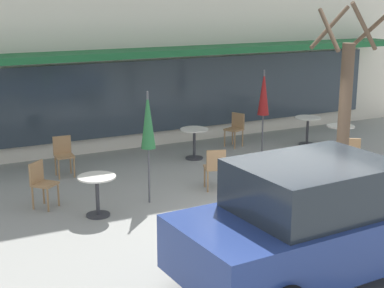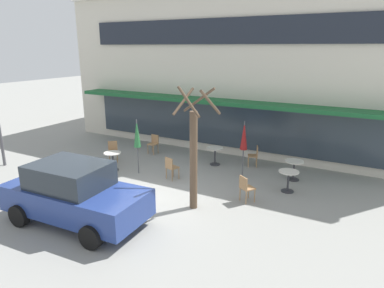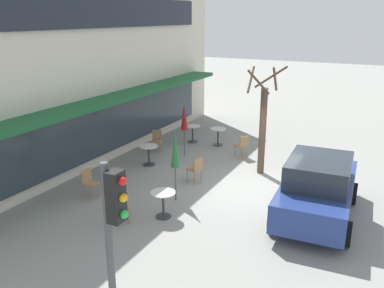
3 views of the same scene
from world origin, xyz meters
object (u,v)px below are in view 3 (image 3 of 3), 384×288
at_px(cafe_chair_3, 242,145).
at_px(cafe_table_streetside, 149,152).
at_px(patio_umbrella_cream_folded, 175,150).
at_px(street_tree, 263,124).
at_px(patio_umbrella_green_folded, 184,117).
at_px(cafe_chair_2, 157,139).
at_px(cafe_chair_1, 196,168).
at_px(cafe_table_by_tree, 218,134).
at_px(cafe_chair_0, 89,181).
at_px(cafe_table_mid_patio, 193,131).
at_px(parked_sedan, 318,188).
at_px(traffic_light_pole, 114,232).
at_px(cafe_chair_4, 119,205).
at_px(cafe_table_near_wall, 163,200).

bearing_deg(cafe_chair_3, cafe_table_streetside, 130.59).
distance_m(patio_umbrella_cream_folded, street_tree, 3.75).
relative_size(patio_umbrella_green_folded, cafe_chair_2, 2.47).
height_order(cafe_table_streetside, patio_umbrella_green_folded, patio_umbrella_green_folded).
xyz_separation_m(patio_umbrella_green_folded, street_tree, (-0.37, -3.30, 0.18)).
xyz_separation_m(cafe_chair_1, street_tree, (1.89, -1.65, 1.28)).
distance_m(cafe_table_by_tree, street_tree, 3.74).
bearing_deg(cafe_chair_1, cafe_chair_0, 135.71).
bearing_deg(street_tree, cafe_chair_3, 42.33).
bearing_deg(cafe_table_mid_patio, parked_sedan, -127.06).
distance_m(cafe_table_streetside, traffic_light_pole, 9.24).
relative_size(cafe_chair_0, cafe_chair_4, 1.00).
bearing_deg(cafe_table_by_tree, cafe_table_mid_patio, 93.89).
bearing_deg(cafe_chair_1, street_tree, -41.15).
xyz_separation_m(cafe_table_streetside, cafe_chair_0, (-3.24, 0.09, 0.01)).
relative_size(patio_umbrella_cream_folded, street_tree, 0.57).
xyz_separation_m(cafe_table_by_tree, patio_umbrella_cream_folded, (-5.68, -1.07, 1.11)).
height_order(cafe_chair_3, cafe_chair_4, same).
bearing_deg(cafe_table_by_tree, parked_sedan, -133.52).
distance_m(patio_umbrella_cream_folded, traffic_light_pole, 6.05).
bearing_deg(cafe_table_mid_patio, patio_umbrella_cream_folded, -157.93).
distance_m(cafe_table_near_wall, traffic_light_pole, 5.20).
bearing_deg(cafe_chair_4, parked_sedan, -59.60).
relative_size(cafe_table_near_wall, street_tree, 0.20).
relative_size(patio_umbrella_green_folded, cafe_chair_4, 2.47).
xyz_separation_m(patio_umbrella_cream_folded, parked_sedan, (0.85, -4.03, -0.75)).
distance_m(cafe_table_streetside, cafe_chair_1, 2.47).
xyz_separation_m(cafe_table_by_tree, traffic_light_pole, (-11.31, -3.17, 1.78)).
xyz_separation_m(cafe_table_mid_patio, cafe_chair_2, (-1.81, 0.75, 0.01)).
bearing_deg(traffic_light_pole, cafe_chair_2, 28.53).
height_order(cafe_table_streetside, patio_umbrella_cream_folded, patio_umbrella_cream_folded).
bearing_deg(street_tree, cafe_chair_0, 137.02).
distance_m(cafe_table_streetside, cafe_table_mid_patio, 3.37).
xyz_separation_m(cafe_table_by_tree, cafe_chair_0, (-6.69, 1.44, 0.01)).
bearing_deg(cafe_table_by_tree, cafe_chair_2, 134.13).
distance_m(cafe_chair_2, street_tree, 4.80).
bearing_deg(cafe_chair_3, patio_umbrella_green_folded, 113.07).
bearing_deg(cafe_table_by_tree, cafe_chair_0, 167.87).
height_order(patio_umbrella_cream_folded, cafe_chair_0, patio_umbrella_cream_folded).
xyz_separation_m(cafe_table_mid_patio, cafe_chair_1, (-4.10, -2.21, 0.01)).
bearing_deg(street_tree, cafe_chair_2, 85.08).
bearing_deg(cafe_table_near_wall, parked_sedan, -62.62).
bearing_deg(cafe_chair_3, cafe_chair_1, 171.28).
xyz_separation_m(patio_umbrella_green_folded, cafe_chair_1, (-2.26, -1.65, -1.10)).
bearing_deg(street_tree, cafe_table_mid_patio, 60.25).
height_order(street_tree, traffic_light_pole, street_tree).
xyz_separation_m(cafe_table_near_wall, patio_umbrella_green_folded, (4.89, 1.93, 1.11)).
distance_m(cafe_table_near_wall, cafe_chair_4, 1.21).
xyz_separation_m(cafe_table_mid_patio, patio_umbrella_green_folded, (-1.84, -0.57, 1.11)).
bearing_deg(cafe_chair_4, cafe_table_mid_patio, 11.88).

